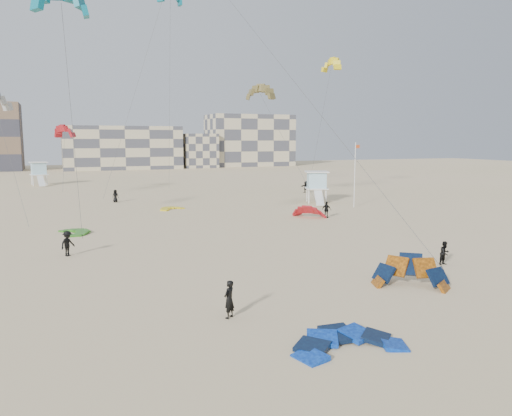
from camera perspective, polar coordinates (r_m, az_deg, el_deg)
name	(u,v)px	position (r m, az deg, el deg)	size (l,w,h in m)	color
ground	(275,346)	(20.90, 2.22, -15.46)	(320.00, 320.00, 0.00)	beige
kite_ground_blue	(348,348)	(21.04, 10.42, -15.42)	(4.26, 4.42, 0.82)	blue
kite_ground_orange	(410,287)	(29.89, 17.20, -8.58)	(4.34, 3.16, 2.90)	#CF6B12
kite_ground_green	(74,233)	(47.21, -20.04, -2.74)	(3.26, 3.45, 0.45)	#3F8A24
kite_ground_red_far	(310,217)	(54.09, 6.17, -1.01)	(3.74, 3.24, 2.15)	#C2143B
kite_ground_yellow	(171,209)	(60.34, -9.64, -0.16)	(2.84, 2.98, 0.44)	yellow
kitesurfer_main	(229,299)	(23.58, -3.09, -10.37)	(0.66, 0.43, 1.80)	black
kitesurfer_b	(445,253)	(35.48, 20.77, -4.84)	(0.77, 0.60, 1.59)	black
kitesurfer_c	(68,244)	(38.09, -20.73, -3.82)	(1.18, 0.68, 1.82)	black
kitesurfer_d	(327,210)	(53.60, 8.07, -0.19)	(1.01, 0.42, 1.73)	black
kitesurfer_e	(115,196)	(68.84, -15.77, 1.34)	(0.83, 0.54, 1.69)	black
kitesurfer_f	(306,187)	(78.57, 5.70, 2.42)	(1.71, 0.54, 1.84)	black
kite_fly_teal_a	(61,3)	(36.71, -21.37, 20.99)	(4.07, 4.76, 17.19)	#037D8E
kite_fly_olive	(260,94)	(63.00, 0.47, 12.94)	(6.32, 10.64, 14.28)	brown
kite_fly_yellow	(331,66)	(74.70, 8.61, 15.76)	(3.93, 4.79, 19.00)	yellow
kite_fly_red	(64,132)	(79.22, -21.04, 8.06)	(5.05, 7.87, 9.79)	#C2143B
lifeguard_tower_near	(317,187)	(66.38, 6.94, 2.40)	(3.81, 6.16, 4.15)	white
lifeguard_tower_far	(39,174)	(99.48, -23.56, 3.63)	(3.41, 6.07, 4.29)	white
flagpole	(355,174)	(62.10, 11.23, 3.88)	(0.64, 0.10, 7.93)	white
condo_mid	(122,148)	(148.61, -15.10, 6.67)	(32.00, 16.00, 12.00)	beige
condo_east	(249,141)	(160.32, -0.76, 7.72)	(26.00, 14.00, 16.00)	beige
condo_fill_right	(198,151)	(150.91, -6.63, 6.52)	(10.00, 10.00, 10.00)	beige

